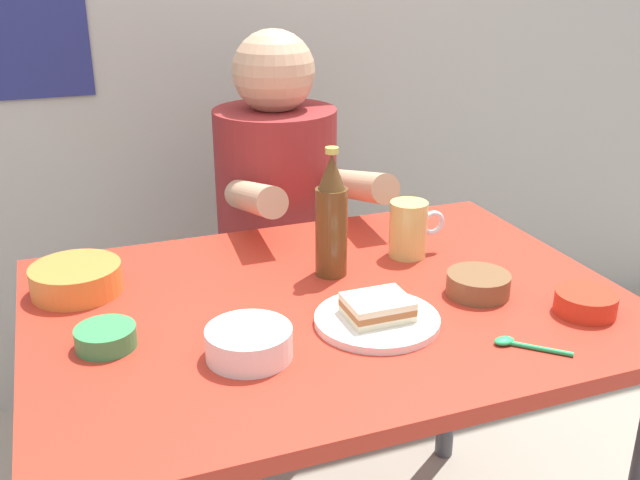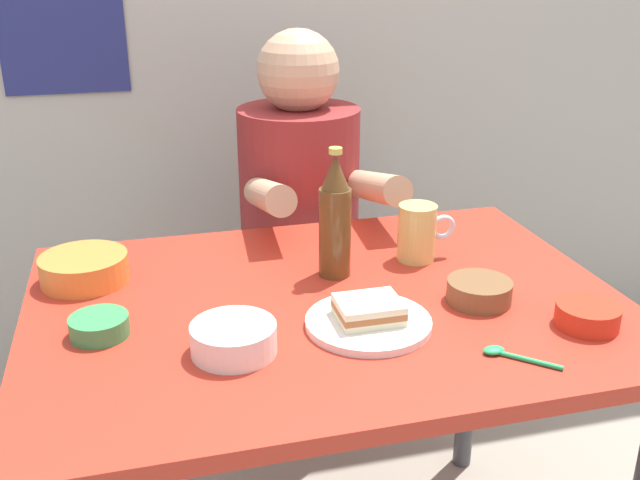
% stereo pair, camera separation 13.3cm
% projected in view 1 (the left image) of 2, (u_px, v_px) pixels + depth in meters
% --- Properties ---
extents(dining_table, '(1.10, 0.80, 0.74)m').
position_uv_depth(dining_table, '(329.00, 342.00, 1.40)').
color(dining_table, '#B72D1E').
rests_on(dining_table, ground).
extents(stool, '(0.34, 0.34, 0.45)m').
position_uv_depth(stool, '(279.00, 324.00, 2.09)').
color(stool, '#4C4C51').
rests_on(stool, ground).
extents(person_seated, '(0.33, 0.56, 0.72)m').
position_uv_depth(person_seated, '(278.00, 187.00, 1.92)').
color(person_seated, maroon).
rests_on(person_seated, stool).
extents(plate_orange, '(0.22, 0.22, 0.01)m').
position_uv_depth(plate_orange, '(377.00, 320.00, 1.27)').
color(plate_orange, silver).
rests_on(plate_orange, dining_table).
extents(sandwich, '(0.11, 0.09, 0.04)m').
position_uv_depth(sandwich, '(377.00, 307.00, 1.26)').
color(sandwich, beige).
rests_on(sandwich, plate_orange).
extents(beer_mug, '(0.13, 0.08, 0.12)m').
position_uv_depth(beer_mug, '(409.00, 229.00, 1.53)').
color(beer_mug, '#D1BC66').
rests_on(beer_mug, dining_table).
extents(beer_bottle, '(0.06, 0.06, 0.26)m').
position_uv_depth(beer_bottle, '(331.00, 219.00, 1.42)').
color(beer_bottle, '#593819').
rests_on(beer_bottle, dining_table).
extents(sauce_bowl_chili, '(0.11, 0.11, 0.04)m').
position_uv_depth(sauce_bowl_chili, '(586.00, 302.00, 1.30)').
color(sauce_bowl_chili, red).
rests_on(sauce_bowl_chili, dining_table).
extents(dip_bowl_green, '(0.10, 0.10, 0.03)m').
position_uv_depth(dip_bowl_green, '(106.00, 336.00, 1.19)').
color(dip_bowl_green, '#388C4C').
rests_on(dip_bowl_green, dining_table).
extents(soup_bowl_orange, '(0.17, 0.17, 0.05)m').
position_uv_depth(soup_bowl_orange, '(76.00, 278.00, 1.38)').
color(soup_bowl_orange, orange).
rests_on(soup_bowl_orange, dining_table).
extents(condiment_bowl_brown, '(0.12, 0.12, 0.04)m').
position_uv_depth(condiment_bowl_brown, '(478.00, 283.00, 1.37)').
color(condiment_bowl_brown, brown).
rests_on(condiment_bowl_brown, dining_table).
extents(rice_bowl_white, '(0.14, 0.14, 0.05)m').
position_uv_depth(rice_bowl_white, '(249.00, 341.00, 1.16)').
color(rice_bowl_white, silver).
rests_on(rice_bowl_white, dining_table).
extents(spoon, '(0.10, 0.09, 0.01)m').
position_uv_depth(spoon, '(518.00, 344.00, 1.20)').
color(spoon, '#26A559').
rests_on(spoon, dining_table).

